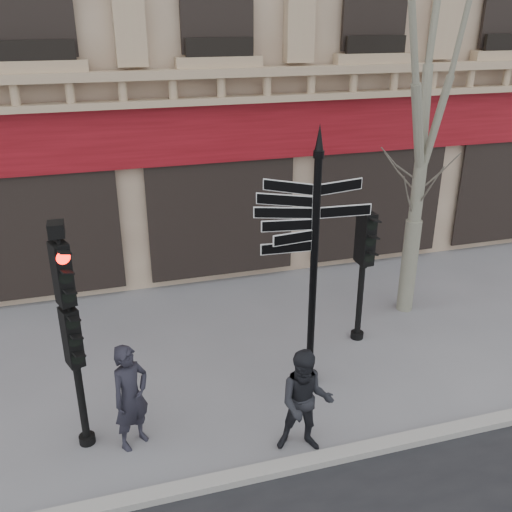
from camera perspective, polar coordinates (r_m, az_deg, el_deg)
The scene contains 8 objects.
ground at distance 9.84m, azimuth 3.53°, elevation -14.48°, with size 80.00×80.00×0.00m, color slate.
kerb at distance 8.82m, azimuth 6.78°, elevation -19.48°, with size 80.00×0.25×0.12m, color gray.
fingerpost at distance 8.93m, azimuth 6.01°, elevation 3.65°, with size 2.29×2.29×4.53m.
traffic_signal_main at distance 8.21m, azimuth -18.25°, elevation -5.41°, with size 0.46×0.40×3.55m.
traffic_signal_secondary at distance 10.87m, azimuth 10.72°, elevation 0.35°, with size 0.47×0.35×2.66m.
plane_tree at distance 11.51m, azimuth 17.53°, elevation 20.15°, with size 3.00×3.00×7.96m.
pedestrian_a at distance 8.76m, azimuth -12.41°, elevation -13.59°, with size 0.62×0.41×1.70m, color black.
pedestrian_b at distance 8.52m, azimuth 4.98°, elevation -14.35°, with size 0.81×0.63×1.67m, color black.
Camera 1 is at (-2.75, -7.27, 6.04)m, focal length 40.00 mm.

